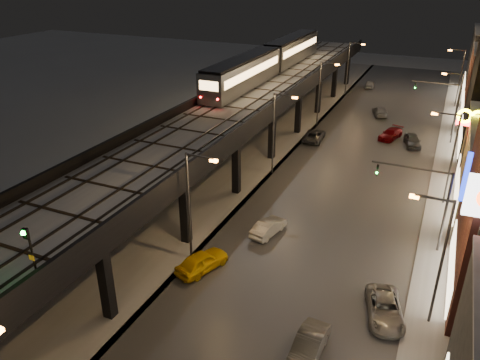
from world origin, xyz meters
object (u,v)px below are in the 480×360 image
at_px(subway_train, 270,59).
at_px(car_taxi, 202,262).
at_px(car_mid_silver, 314,136).
at_px(rail_signal, 28,244).
at_px(car_onc_dark, 385,310).
at_px(car_onc_silver, 308,347).
at_px(car_onc_white, 391,134).
at_px(car_near_white, 268,228).
at_px(car_onc_red, 412,141).
at_px(car_far_white, 370,84).
at_px(car_mid_dark, 380,112).

relative_size(subway_train, car_taxi, 8.61).
bearing_deg(car_mid_silver, rail_signal, 82.54).
xyz_separation_m(car_taxi, car_onc_dark, (13.43, 0.31, -0.09)).
bearing_deg(rail_signal, car_onc_silver, 28.81).
height_order(car_taxi, car_onc_white, car_taxi).
bearing_deg(car_onc_white, car_onc_dark, -65.96).
xyz_separation_m(rail_signal, car_onc_dark, (16.35, 12.33, -8.06)).
xyz_separation_m(car_taxi, car_mid_silver, (-0.15, 30.81, -0.07)).
distance_m(car_near_white, car_onc_red, 28.54).
relative_size(rail_signal, car_far_white, 0.77).
bearing_deg(car_onc_red, car_mid_dark, 102.17).
xyz_separation_m(car_near_white, car_mid_dark, (3.18, 38.51, -0.03)).
bearing_deg(car_onc_dark, car_taxi, 166.29).
relative_size(car_taxi, car_mid_dark, 1.01).
distance_m(subway_train, car_onc_dark, 44.98).
xyz_separation_m(car_onc_white, car_onc_red, (2.89, -1.62, 0.08)).
bearing_deg(subway_train, car_near_white, -69.03).
xyz_separation_m(rail_signal, car_mid_dark, (8.84, 57.39, -8.09)).
relative_size(car_mid_silver, car_onc_white, 1.10).
xyz_separation_m(rail_signal, car_mid_silver, (2.77, 42.83, -8.04)).
bearing_deg(car_near_white, car_onc_red, -97.16).
distance_m(car_far_white, car_onc_dark, 62.82).
height_order(rail_signal, car_mid_dark, rail_signal).
bearing_deg(rail_signal, car_far_white, 86.59).
height_order(car_taxi, car_near_white, car_taxi).
xyz_separation_m(subway_train, car_near_white, (12.06, -31.46, -7.83)).
distance_m(car_taxi, car_mid_silver, 30.82).
distance_m(car_mid_silver, car_onc_red, 12.32).
bearing_deg(car_mid_silver, subway_train, -43.05).
distance_m(car_mid_dark, car_far_white, 17.19).
relative_size(rail_signal, car_onc_red, 0.69).
distance_m(car_near_white, car_mid_dark, 38.64).
relative_size(car_onc_silver, car_onc_red, 1.01).
relative_size(car_taxi, car_near_white, 1.10).
relative_size(car_near_white, car_onc_white, 0.89).
distance_m(car_taxi, car_onc_white, 36.64).
height_order(rail_signal, car_onc_red, rail_signal).
xyz_separation_m(car_mid_silver, car_onc_silver, (9.96, -35.83, 0.03)).
relative_size(car_far_white, car_onc_silver, 0.89).
distance_m(rail_signal, car_mid_silver, 43.67).
bearing_deg(car_onc_dark, car_onc_silver, -139.25).
relative_size(car_mid_dark, car_onc_silver, 1.01).
height_order(car_onc_silver, car_onc_dark, car_onc_silver).
bearing_deg(car_onc_dark, car_far_white, 85.94).
distance_m(car_far_white, car_onc_red, 29.88).
bearing_deg(car_mid_dark, car_onc_white, 89.75).
bearing_deg(subway_train, car_mid_dark, 24.85).
distance_m(car_mid_silver, car_onc_white, 10.19).
distance_m(car_mid_dark, car_onc_red, 12.85).
distance_m(car_near_white, car_onc_white, 29.34).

